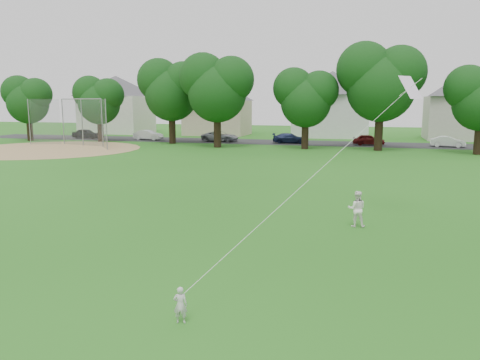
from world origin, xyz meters
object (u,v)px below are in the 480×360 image
(kite, at_px, (329,161))
(baseball_backstop, at_px, (78,123))
(older_boy, at_px, (357,209))
(toddler, at_px, (180,305))

(kite, height_order, baseball_backstop, kite)
(baseball_backstop, bearing_deg, older_boy, -41.19)
(older_boy, bearing_deg, toddler, 64.42)
(kite, bearing_deg, baseball_backstop, 134.32)
(older_boy, height_order, baseball_backstop, baseball_backstop)
(toddler, bearing_deg, baseball_backstop, -66.53)
(older_boy, relative_size, kite, 0.11)
(toddler, xyz_separation_m, baseball_backstop, (-26.30, 35.19, 2.08))
(toddler, bearing_deg, kite, -128.78)
(older_boy, relative_size, baseball_backstop, 0.13)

